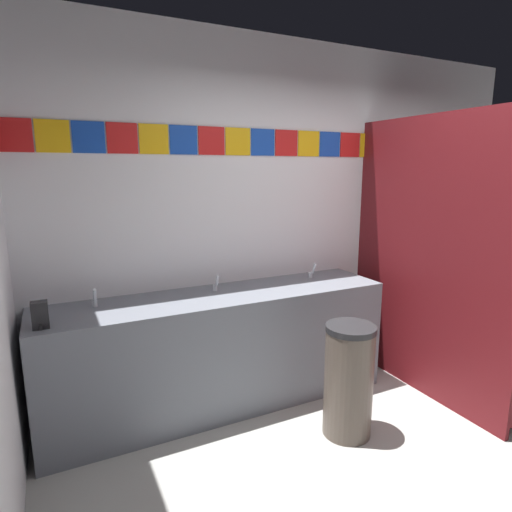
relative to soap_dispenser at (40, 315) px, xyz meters
The scene contains 10 objects.
ground_plane 2.62m from the soap_dispenser, 31.01° to the right, with size 9.91×9.91×0.00m, color #9E9E99.
wall_back 2.20m from the soap_dispenser, 13.40° to the left, with size 4.50×0.09×2.79m.
vanity_counter 1.29m from the soap_dispenser, ahead, with size 2.57×0.58×0.87m.
faucet_left 0.41m from the soap_dispenser, 39.06° to the left, with size 0.04×0.10×0.14m.
faucet_center 1.20m from the soap_dispenser, 12.46° to the left, with size 0.04×0.10×0.14m.
faucet_right 2.05m from the soap_dispenser, ahead, with size 0.04×0.10×0.14m.
soap_dispenser is the anchor object (origin of this frame).
stall_divider 2.92m from the soap_dispenser, 11.60° to the right, with size 0.92×1.56×2.17m.
toilet 3.41m from the soap_dispenser, ahead, with size 0.39×0.49×0.74m.
trash_bin 1.97m from the soap_dispenser, 17.13° to the right, with size 0.33×0.33×0.78m.
Camera 1 is at (-2.00, -1.37, 1.78)m, focal length 29.85 mm.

